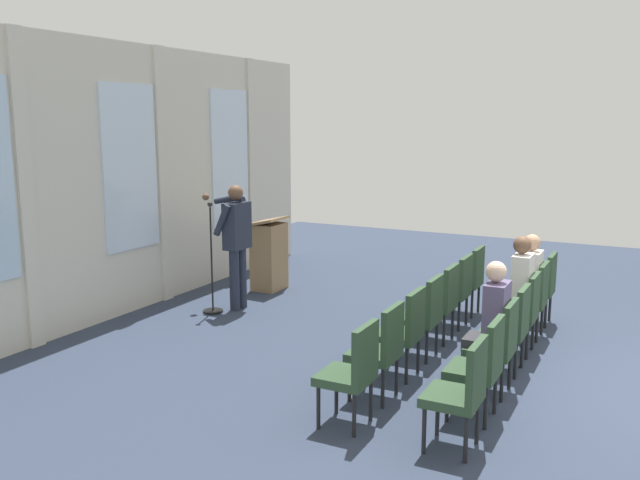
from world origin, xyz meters
name	(u,v)px	position (x,y,z in m)	size (l,w,h in m)	color
ground_plane	(624,391)	(0.00, 0.00, 0.00)	(16.53, 16.53, 0.00)	#2D384C
rear_partition	(129,179)	(0.03, 6.35, 1.85)	(8.90, 0.14, 3.68)	beige
speaker	(236,238)	(0.72, 5.08, 1.03)	(0.51, 0.69, 1.76)	#232838
mic_stand	(212,289)	(0.40, 5.28, 0.34)	(0.28, 0.28, 1.55)	black
lectern	(269,255)	(1.87, 5.25, 0.55)	(0.60, 0.48, 1.16)	#93724C
chair_r0_c0	(353,369)	(-1.94, 2.08, 0.53)	(0.46, 0.44, 0.94)	black
chair_r0_c1	(381,346)	(-1.29, 2.08, 0.53)	(0.46, 0.44, 0.94)	black
chair_r0_c2	(405,328)	(-0.65, 2.08, 0.53)	(0.46, 0.44, 0.94)	black
chair_r0_c3	(425,312)	(0.00, 2.08, 0.53)	(0.46, 0.44, 0.94)	black
chair_r0_c4	(442,298)	(0.65, 2.08, 0.53)	(0.46, 0.44, 0.94)	black
chair_r0_c5	(457,287)	(1.29, 2.08, 0.53)	(0.46, 0.44, 0.94)	black
chair_r0_c6	(470,276)	(1.94, 2.08, 0.53)	(0.46, 0.44, 0.94)	black
chair_r1_c0	(462,388)	(-1.94, 1.12, 0.53)	(0.46, 0.44, 0.94)	black
chair_r1_c1	(482,363)	(-1.29, 1.12, 0.53)	(0.46, 0.44, 0.94)	black
chair_r1_c2	(498,342)	(-0.65, 1.12, 0.53)	(0.46, 0.44, 0.94)	black
audience_r1_c2	(490,320)	(-0.65, 1.20, 0.74)	(0.36, 0.39, 1.33)	#2D2D33
chair_r1_c3	(512,324)	(0.00, 1.12, 0.53)	(0.46, 0.44, 0.94)	black
chair_r1_c4	(523,309)	(0.65, 1.12, 0.53)	(0.46, 0.44, 0.94)	black
audience_r1_c4	(517,289)	(0.65, 1.20, 0.76)	(0.36, 0.39, 1.37)	#2D2D33
chair_r1_c5	(533,295)	(1.29, 1.12, 0.53)	(0.46, 0.44, 0.94)	black
audience_r1_c5	(527,280)	(1.29, 1.21, 0.72)	(0.36, 0.39, 1.29)	#2D2D33
chair_r1_c6	(542,284)	(1.94, 1.12, 0.53)	(0.46, 0.44, 0.94)	black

